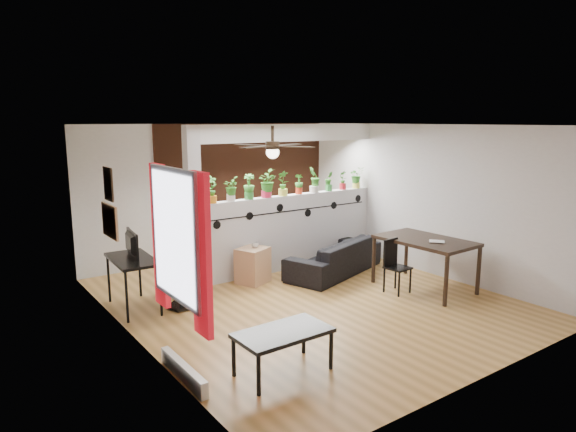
{
  "coord_description": "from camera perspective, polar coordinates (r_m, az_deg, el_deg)",
  "views": [
    {
      "loc": [
        -4.53,
        -5.87,
        2.68
      ],
      "look_at": [
        0.09,
        0.6,
        1.18
      ],
      "focal_mm": 32.0,
      "sensor_mm": 36.0,
      "label": 1
    }
  ],
  "objects": [
    {
      "name": "pier_column",
      "position": [
        8.24,
        -10.48,
        0.87
      ],
      "size": [
        0.22,
        0.2,
        2.6
      ],
      "primitive_type": "cube",
      "color": "#BCBCC1",
      "rests_on": "ground"
    },
    {
      "name": "vine_decal",
      "position": [
        9.16,
        0.7,
        0.63
      ],
      "size": [
        3.31,
        0.01,
        0.3
      ],
      "color": "black",
      "rests_on": "partition_wall"
    },
    {
      "name": "potted_plant_4",
      "position": [
        9.06,
        -0.55,
        3.76
      ],
      "size": [
        0.26,
        0.22,
        0.45
      ],
      "color": "#E3EA52",
      "rests_on": "partition_wall"
    },
    {
      "name": "potted_plant_9",
      "position": [
        10.16,
        7.61,
        4.33
      ],
      "size": [
        0.25,
        0.22,
        0.42
      ],
      "color": "#D7D94C",
      "rests_on": "partition_wall"
    },
    {
      "name": "potted_plant_1",
      "position": [
        8.51,
        -6.38,
        3.09
      ],
      "size": [
        0.24,
        0.26,
        0.4
      ],
      "color": "silver",
      "rests_on": "partition_wall"
    },
    {
      "name": "dining_table",
      "position": [
        8.44,
        15.01,
        -3.05
      ],
      "size": [
        0.96,
        1.52,
        0.82
      ],
      "color": "black",
      "rests_on": "ground"
    },
    {
      "name": "potted_plant_2",
      "position": [
        8.68,
        -4.36,
        3.36
      ],
      "size": [
        0.28,
        0.26,
        0.43
      ],
      "color": "#308634",
      "rests_on": "partition_wall"
    },
    {
      "name": "framed_art",
      "position": [
        7.09,
        -19.33,
        3.37
      ],
      "size": [
        0.03,
        0.34,
        0.44
      ],
      "color": "#8C7259",
      "rests_on": "room_shell"
    },
    {
      "name": "sofa",
      "position": [
        9.12,
        5.17,
        -4.57
      ],
      "size": [
        2.1,
        1.34,
        0.57
      ],
      "primitive_type": "imported",
      "rotation": [
        0.0,
        0.0,
        3.46
      ],
      "color": "black",
      "rests_on": "ground"
    },
    {
      "name": "potted_plant_8",
      "position": [
        9.93,
        6.12,
        4.08
      ],
      "size": [
        0.18,
        0.15,
        0.37
      ],
      "color": "red",
      "rests_on": "partition_wall"
    },
    {
      "name": "baseboard_heater",
      "position": [
        5.7,
        -11.55,
        -16.58
      ],
      "size": [
        0.08,
        1.0,
        0.18
      ],
      "primitive_type": "cube",
      "color": "silver",
      "rests_on": "ground"
    },
    {
      "name": "cup",
      "position": [
        8.51,
        -3.68,
        -3.23
      ],
      "size": [
        0.15,
        0.15,
        0.09
      ],
      "primitive_type": "imported",
      "rotation": [
        0.0,
        0.0,
        0.34
      ],
      "color": "gray",
      "rests_on": "cube_shelf"
    },
    {
      "name": "potted_plant_3",
      "position": [
        8.86,
        -2.42,
        3.71
      ],
      "size": [
        0.26,
        0.3,
        0.48
      ],
      "color": "#C71F43",
      "rests_on": "partition_wall"
    },
    {
      "name": "potted_plant_0",
      "position": [
        8.34,
        -8.49,
        3.03
      ],
      "size": [
        0.24,
        0.19,
        0.45
      ],
      "color": "orange",
      "rests_on": "partition_wall"
    },
    {
      "name": "corkboard",
      "position": [
        7.22,
        -19.18,
        -0.53
      ],
      "size": [
        0.03,
        0.6,
        0.45
      ],
      "primitive_type": "cube",
      "color": "#9F724C",
      "rests_on": "room_shell"
    },
    {
      "name": "potted_plant_5",
      "position": [
        9.27,
        1.23,
        3.64
      ],
      "size": [
        0.22,
        0.22,
        0.36
      ],
      "color": "red",
      "rests_on": "partition_wall"
    },
    {
      "name": "monitor",
      "position": [
        7.71,
        -17.32,
        -3.53
      ],
      "size": [
        0.36,
        0.1,
        0.2
      ],
      "primitive_type": "imported",
      "rotation": [
        0.0,
        0.0,
        1.45
      ],
      "color": "black",
      "rests_on": "computer_desk"
    },
    {
      "name": "ceiling_fan",
      "position": [
        6.71,
        -1.72,
        7.56
      ],
      "size": [
        1.19,
        1.19,
        0.43
      ],
      "color": "black",
      "rests_on": "room_shell"
    },
    {
      "name": "ceiling_header",
      "position": [
        9.1,
        0.35,
        9.24
      ],
      "size": [
        3.6,
        0.18,
        0.3
      ],
      "primitive_type": "cube",
      "color": "silver",
      "rests_on": "room_shell"
    },
    {
      "name": "partition_wall",
      "position": [
        9.31,
        0.34,
        -1.74
      ],
      "size": [
        3.6,
        0.18,
        1.35
      ],
      "primitive_type": "cube",
      "color": "#BCBCC1",
      "rests_on": "ground"
    },
    {
      "name": "potted_plant_6",
      "position": [
        9.47,
        2.94,
        4.12
      ],
      "size": [
        0.25,
        0.2,
        0.47
      ],
      "color": "silver",
      "rests_on": "partition_wall"
    },
    {
      "name": "office_chair",
      "position": [
        7.61,
        -11.93,
        -7.06
      ],
      "size": [
        0.46,
        0.46,
        0.88
      ],
      "color": "black",
      "rests_on": "ground"
    },
    {
      "name": "computer_desk",
      "position": [
        7.62,
        -16.89,
        -5.01
      ],
      "size": [
        0.59,
        1.06,
        0.75
      ],
      "color": "black",
      "rests_on": "ground"
    },
    {
      "name": "potted_plant_7",
      "position": [
        9.7,
        4.56,
        3.95
      ],
      "size": [
        0.21,
        0.19,
        0.37
      ],
      "color": "#328C3B",
      "rests_on": "partition_wall"
    },
    {
      "name": "book",
      "position": [
        8.16,
        16.22,
        -2.88
      ],
      "size": [
        0.27,
        0.28,
        0.02
      ],
      "primitive_type": "imported",
      "rotation": [
        0.0,
        0.0,
        0.68
      ],
      "color": "gray",
      "rests_on": "dining_table"
    },
    {
      "name": "folding_chair",
      "position": [
        8.23,
        11.69,
        -4.91
      ],
      "size": [
        0.37,
        0.37,
        0.84
      ],
      "color": "black",
      "rests_on": "ground"
    },
    {
      "name": "coffee_table",
      "position": [
        5.59,
        -0.56,
        -13.12
      ],
      "size": [
        1.02,
        0.58,
        0.47
      ],
      "color": "black",
      "rests_on": "ground"
    },
    {
      "name": "cube_shelf",
      "position": [
        8.58,
        -3.94,
        -5.48
      ],
      "size": [
        0.61,
        0.58,
        0.59
      ],
      "primitive_type": "cube",
      "rotation": [
        0.0,
        0.0,
        0.4
      ],
      "color": "tan",
      "rests_on": "ground"
    },
    {
      "name": "window_assembly",
      "position": [
        5.2,
        -12.29,
        -2.57
      ],
      "size": [
        0.09,
        1.3,
        1.55
      ],
      "color": "white",
      "rests_on": "room_shell"
    },
    {
      "name": "brick_panel",
      "position": [
        10.41,
        -4.41,
        3.04
      ],
      "size": [
        3.9,
        0.05,
        2.6
      ],
      "primitive_type": "cube",
      "color": "#A04D2E",
      "rests_on": "ground"
    },
    {
      "name": "room_shell",
      "position": [
        7.54,
        2.1,
        0.14
      ],
      "size": [
        6.3,
        7.1,
        2.9
      ],
      "color": "olive",
      "rests_on": "ground"
    }
  ]
}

